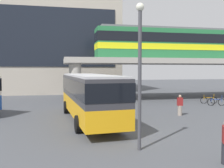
# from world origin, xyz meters

# --- Properties ---
(ground_plane) EXTENTS (120.00, 120.00, 0.00)m
(ground_plane) POSITION_xyz_m (0.00, 10.00, 0.00)
(ground_plane) COLOR #47494F
(station_building) EXTENTS (22.73, 13.64, 14.74)m
(station_building) POSITION_xyz_m (-6.03, 29.12, 7.37)
(station_building) COLOR #B2A899
(station_building) RESTS_ON ground_plane
(elevated_platform) EXTENTS (33.22, 7.50, 4.85)m
(elevated_platform) POSITION_xyz_m (13.36, 15.63, 4.26)
(elevated_platform) COLOR #ADA89E
(elevated_platform) RESTS_ON ground_plane
(train) EXTENTS (23.04, 2.96, 3.84)m
(train) POSITION_xyz_m (11.97, 15.63, 6.82)
(train) COLOR #26723F
(train) RESTS_ON elevated_platform
(bus_main) EXTENTS (3.42, 11.21, 3.22)m
(bus_main) POSITION_xyz_m (-1.71, 3.60, 1.99)
(bus_main) COLOR orange
(bus_main) RESTS_ON ground_plane
(bicycle_orange) EXTENTS (1.77, 0.40, 1.04)m
(bicycle_orange) POSITION_xyz_m (11.67, 10.00, 0.36)
(bicycle_orange) COLOR black
(bicycle_orange) RESTS_ON ground_plane
(bicycle_blue) EXTENTS (1.76, 0.45, 1.04)m
(bicycle_blue) POSITION_xyz_m (11.52, 8.49, 0.36)
(bicycle_blue) COLOR black
(bicycle_blue) RESTS_ON ground_plane
(pedestrian_waiting_near_stop) EXTENTS (0.43, 0.32, 1.60)m
(pedestrian_waiting_near_stop) POSITION_xyz_m (5.43, 4.22, 0.75)
(pedestrian_waiting_near_stop) COLOR gray
(pedestrian_waiting_near_stop) RESTS_ON ground_plane
(lamp_post) EXTENTS (0.36, 0.36, 6.43)m
(lamp_post) POSITION_xyz_m (-0.23, -3.14, 3.78)
(lamp_post) COLOR #3F3F44
(lamp_post) RESTS_ON ground_plane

